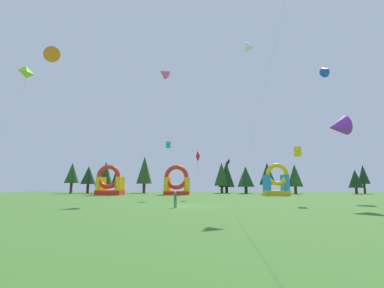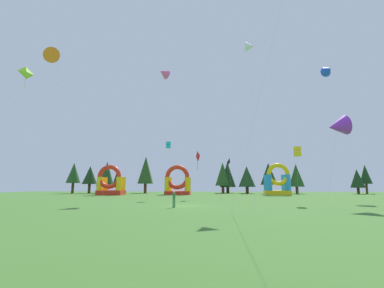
# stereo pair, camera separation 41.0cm
# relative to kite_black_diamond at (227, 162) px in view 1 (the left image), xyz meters

# --- Properties ---
(ground_plane) EXTENTS (120.00, 120.00, 0.00)m
(ground_plane) POSITION_rel_kite_black_diamond_xyz_m (-6.41, -20.76, -6.59)
(ground_plane) COLOR #3D6B28
(kite_black_diamond) EXTENTS (1.37, 2.44, 7.20)m
(kite_black_diamond) POSITION_rel_kite_black_diamond_xyz_m (0.00, 0.00, 0.00)
(kite_black_diamond) COLOR black
(kite_black_diamond) RESTS_ON ground_plane
(kite_orange_delta) EXTENTS (8.14, 2.81, 18.92)m
(kite_orange_delta) POSITION_rel_kite_black_diamond_xyz_m (-22.57, -21.88, 11.23)
(kite_orange_delta) COLOR orange
(kite_orange_delta) RESTS_ON ground_plane
(kite_blue_delta) EXTENTS (12.05, 2.12, 26.63)m
(kite_blue_delta) POSITION_rel_kite_black_diamond_xyz_m (20.84, 1.32, 18.92)
(kite_blue_delta) COLOR blue
(kite_blue_delta) RESTS_ON ground_plane
(kite_lime_diamond) EXTENTS (4.04, 1.30, 15.55)m
(kite_lime_diamond) POSITION_rel_kite_black_diamond_xyz_m (-24.36, -23.92, 8.28)
(kite_lime_diamond) COLOR #8CD826
(kite_lime_diamond) RESTS_ON ground_plane
(kite_cyan_box) EXTENTS (2.91, 1.89, 9.48)m
(kite_cyan_box) POSITION_rel_kite_black_diamond_xyz_m (-10.45, -7.72, 2.34)
(kite_cyan_box) COLOR #19B7CC
(kite_cyan_box) RESTS_ON ground_plane
(kite_yellow_box) EXTENTS (0.92, 2.43, 7.12)m
(kite_yellow_box) POSITION_rel_kite_black_diamond_xyz_m (7.49, -17.18, -0.07)
(kite_yellow_box) COLOR yellow
(kite_yellow_box) RESTS_ON ground_plane
(kite_purple_delta) EXTENTS (2.59, 4.65, 10.26)m
(kite_purple_delta) POSITION_rel_kite_black_diamond_xyz_m (10.96, -20.67, 2.38)
(kite_purple_delta) COLOR purple
(kite_purple_delta) RESTS_ON ground_plane
(kite_red_diamond) EXTENTS (1.42, 3.39, 7.66)m
(kite_red_diamond) POSITION_rel_kite_black_diamond_xyz_m (-5.69, -6.81, 0.41)
(kite_red_diamond) COLOR red
(kite_red_diamond) RESTS_ON ground_plane
(kite_pink_delta) EXTENTS (7.93, 7.49, 23.30)m
(kite_pink_delta) POSITION_rel_kite_black_diamond_xyz_m (-11.69, -6.42, 15.71)
(kite_pink_delta) COLOR #EA599E
(kite_pink_delta) RESTS_ON ground_plane
(kite_white_delta) EXTENTS (1.93, 7.24, 20.43)m
(kite_white_delta) POSITION_rel_kite_black_diamond_xyz_m (1.61, -19.41, 13.17)
(kite_white_delta) COLOR white
(kite_white_delta) RESTS_ON ground_plane
(person_left_edge) EXTENTS (0.34, 0.34, 1.71)m
(person_left_edge) POSITION_rel_kite_black_diamond_xyz_m (-7.44, -23.18, -5.58)
(person_left_edge) COLOR #33723F
(person_left_edge) RESTS_ON ground_plane
(inflatable_blue_arch) EXTENTS (5.99, 4.47, 6.97)m
(inflatable_blue_arch) POSITION_rel_kite_black_diamond_xyz_m (-11.08, 12.16, -4.02)
(inflatable_blue_arch) COLOR red
(inflatable_blue_arch) RESTS_ON ground_plane
(inflatable_orange_dome) EXTENTS (5.34, 4.29, 7.20)m
(inflatable_orange_dome) POSITION_rel_kite_black_diamond_xyz_m (12.02, 10.84, -3.89)
(inflatable_orange_dome) COLOR yellow
(inflatable_orange_dome) RESTS_ON ground_plane
(inflatable_yellow_castle) EXTENTS (5.71, 4.32, 6.85)m
(inflatable_yellow_castle) POSITION_rel_kite_black_diamond_xyz_m (-26.36, 9.22, -4.13)
(inflatable_yellow_castle) COLOR red
(inflatable_yellow_castle) RESTS_ON ground_plane
(tree_row_0) EXTENTS (3.77, 3.77, 8.32)m
(tree_row_0) POSITION_rel_kite_black_diamond_xyz_m (-40.72, 19.61, -1.11)
(tree_row_0) COLOR #4C331E
(tree_row_0) RESTS_ON ground_plane
(tree_row_1) EXTENTS (3.99, 3.99, 7.44)m
(tree_row_1) POSITION_rel_kite_black_diamond_xyz_m (-36.45, 20.41, -1.67)
(tree_row_1) COLOR #4C331E
(tree_row_1) RESTS_ON ground_plane
(tree_row_2) EXTENTS (2.82, 2.82, 6.84)m
(tree_row_2) POSITION_rel_kite_black_diamond_xyz_m (-34.88, 24.55, -2.23)
(tree_row_2) COLOR #4C331E
(tree_row_2) RESTS_ON ground_plane
(tree_row_3) EXTENTS (4.32, 4.32, 8.62)m
(tree_row_3) POSITION_rel_kite_black_diamond_xyz_m (-31.41, 19.73, -1.56)
(tree_row_3) COLOR #4C331E
(tree_row_3) RESTS_ON ground_plane
(tree_row_4) EXTENTS (2.98, 2.98, 6.86)m
(tree_row_4) POSITION_rel_kite_black_diamond_xyz_m (-29.64, 23.26, -2.41)
(tree_row_4) COLOR #4C331E
(tree_row_4) RESTS_ON ground_plane
(tree_row_5) EXTENTS (4.41, 4.41, 10.33)m
(tree_row_5) POSITION_rel_kite_black_diamond_xyz_m (-21.49, 23.05, -0.17)
(tree_row_5) COLOR #4C331E
(tree_row_5) RESTS_ON ground_plane
(tree_row_6) EXTENTS (4.23, 4.23, 8.57)m
(tree_row_6) POSITION_rel_kite_black_diamond_xyz_m (0.34, 24.09, -1.31)
(tree_row_6) COLOR #4C331E
(tree_row_6) RESTS_ON ground_plane
(tree_row_7) EXTENTS (4.61, 4.61, 8.77)m
(tree_row_7) POSITION_rel_kite_black_diamond_xyz_m (1.76, 24.98, -1.40)
(tree_row_7) COLOR #4C331E
(tree_row_7) RESTS_ON ground_plane
(tree_row_8) EXTENTS (4.54, 4.54, 7.31)m
(tree_row_8) POSITION_rel_kite_black_diamond_xyz_m (6.66, 21.38, -2.09)
(tree_row_8) COLOR #4C331E
(tree_row_8) RESTS_ON ground_plane
(tree_row_9) EXTENTS (4.33, 4.33, 8.07)m
(tree_row_9) POSITION_rel_kite_black_diamond_xyz_m (12.16, 19.81, -1.44)
(tree_row_9) COLOR #4C331E
(tree_row_9) RESTS_ON ground_plane
(tree_row_10) EXTENTS (3.91, 3.91, 7.82)m
(tree_row_10) POSITION_rel_kite_black_diamond_xyz_m (19.49, 20.52, -1.80)
(tree_row_10) COLOR #4C331E
(tree_row_10) RESTS_ON ground_plane
(tree_row_11) EXTENTS (3.49, 3.49, 6.26)m
(tree_row_11) POSITION_rel_kite_black_diamond_xyz_m (34.47, 19.51, -2.71)
(tree_row_11) COLOR #4C331E
(tree_row_11) RESTS_ON ground_plane
(tree_row_12) EXTENTS (2.94, 2.94, 7.58)m
(tree_row_12) POSITION_rel_kite_black_diamond_xyz_m (37.84, 21.69, -1.57)
(tree_row_12) COLOR #4C331E
(tree_row_12) RESTS_ON ground_plane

